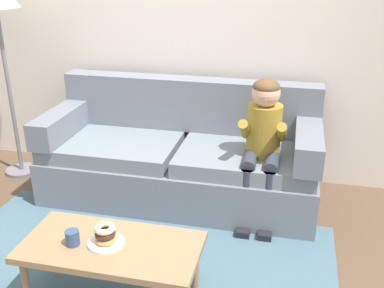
% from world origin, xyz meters
% --- Properties ---
extents(ground, '(10.00, 10.00, 0.00)m').
position_xyz_m(ground, '(0.00, 0.00, 0.00)').
color(ground, brown).
extents(wall_back, '(8.00, 0.10, 2.80)m').
position_xyz_m(wall_back, '(0.00, 1.40, 1.40)').
color(wall_back, silver).
rests_on(wall_back, ground).
extents(area_rug, '(2.64, 1.64, 0.01)m').
position_xyz_m(area_rug, '(0.00, -0.25, 0.01)').
color(area_rug, '#476675').
rests_on(area_rug, ground).
extents(couch, '(2.24, 0.90, 0.95)m').
position_xyz_m(couch, '(0.06, 0.85, 0.34)').
color(couch, slate).
rests_on(couch, ground).
extents(coffee_table, '(1.03, 0.51, 0.40)m').
position_xyz_m(coffee_table, '(-0.01, -0.51, 0.35)').
color(coffee_table, '#937551').
rests_on(coffee_table, ground).
extents(person_child, '(0.34, 0.58, 1.10)m').
position_xyz_m(person_child, '(0.74, 0.64, 0.67)').
color(person_child, olive).
rests_on(person_child, ground).
extents(plate, '(0.21, 0.21, 0.01)m').
position_xyz_m(plate, '(-0.03, -0.51, 0.40)').
color(plate, white).
rests_on(plate, coffee_table).
extents(donut, '(0.14, 0.14, 0.04)m').
position_xyz_m(donut, '(-0.03, -0.51, 0.43)').
color(donut, tan).
rests_on(donut, plate).
extents(donut_second, '(0.16, 0.16, 0.04)m').
position_xyz_m(donut_second, '(-0.03, -0.51, 0.46)').
color(donut_second, '#422619').
rests_on(donut_second, donut).
extents(donut_third, '(0.14, 0.14, 0.04)m').
position_xyz_m(donut_third, '(-0.03, -0.51, 0.50)').
color(donut_third, beige).
rests_on(donut_third, donut_second).
extents(mug, '(0.08, 0.08, 0.09)m').
position_xyz_m(mug, '(-0.22, -0.56, 0.44)').
color(mug, '#334C72').
rests_on(mug, coffee_table).
extents(toy_controller, '(0.23, 0.09, 0.05)m').
position_xyz_m(toy_controller, '(-0.52, 0.06, 0.03)').
color(toy_controller, red).
rests_on(toy_controller, ground).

